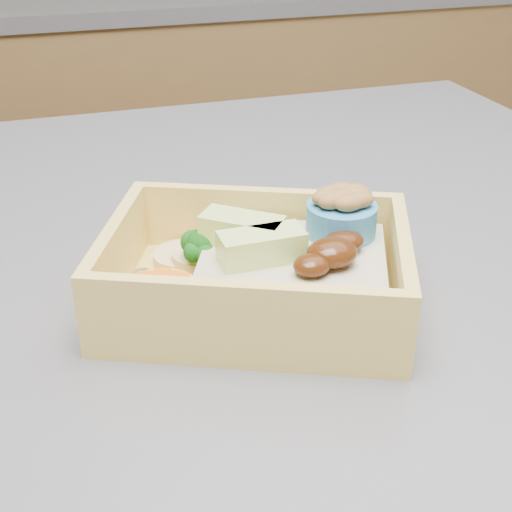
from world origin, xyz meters
name	(u,v)px	position (x,y,z in m)	size (l,w,h in m)	color
bento_box	(266,271)	(0.22, -0.11, 0.94)	(0.22, 0.20, 0.07)	#E6C65F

